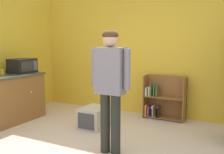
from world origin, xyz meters
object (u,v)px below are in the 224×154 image
at_px(pet_carrier, 94,117).
at_px(yellow_cup, 2,72).
at_px(bookshelf, 162,100).
at_px(microwave, 22,66).
at_px(standing_person, 110,81).

relative_size(pet_carrier, yellow_cup, 5.81).
distance_m(bookshelf, yellow_cup, 3.13).
bearing_deg(microwave, pet_carrier, 3.65).
xyz_separation_m(bookshelf, standing_person, (-0.14, -1.92, 0.64)).
bearing_deg(standing_person, pet_carrier, 132.61).
height_order(standing_person, pet_carrier, standing_person).
bearing_deg(bookshelf, microwave, -154.32).
distance_m(microwave, yellow_cup, 0.39).
relative_size(microwave, yellow_cup, 5.05).
relative_size(bookshelf, pet_carrier, 1.54).
distance_m(standing_person, microwave, 2.46).
distance_m(standing_person, yellow_cup, 2.56).
xyz_separation_m(standing_person, microwave, (-2.35, 0.73, 0.04)).
bearing_deg(pet_carrier, bookshelf, 50.66).
relative_size(standing_person, microwave, 3.46).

